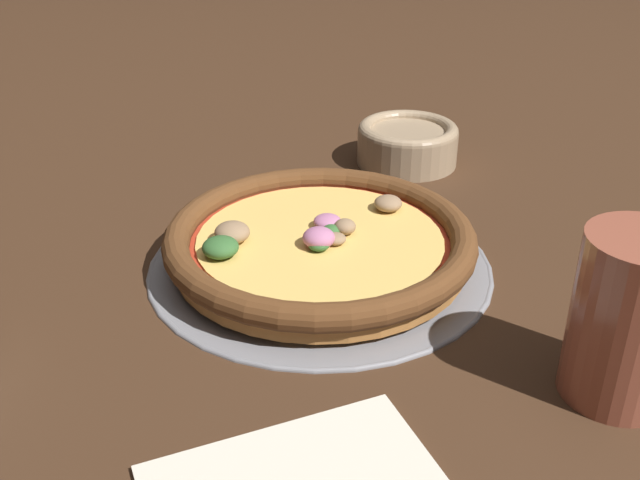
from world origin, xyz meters
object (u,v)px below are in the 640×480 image
(pizza, at_px, (319,242))
(drinking_cup, at_px, (629,319))
(bowl_near, at_px, (407,142))
(pizza_tray, at_px, (320,262))

(pizza, bearing_deg, drinking_cup, 119.15)
(pizza, xyz_separation_m, bowl_near, (-0.18, -0.19, 0.00))
(pizza, bearing_deg, bowl_near, -133.94)
(pizza_tray, height_order, drinking_cup, drinking_cup)
(pizza, height_order, drinking_cup, drinking_cup)
(pizza_tray, distance_m, pizza, 0.02)
(drinking_cup, bearing_deg, pizza, -60.85)
(pizza, height_order, bowl_near, bowl_near)
(pizza, bearing_deg, pizza_tray, 164.32)
(bowl_near, bearing_deg, pizza, 46.06)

